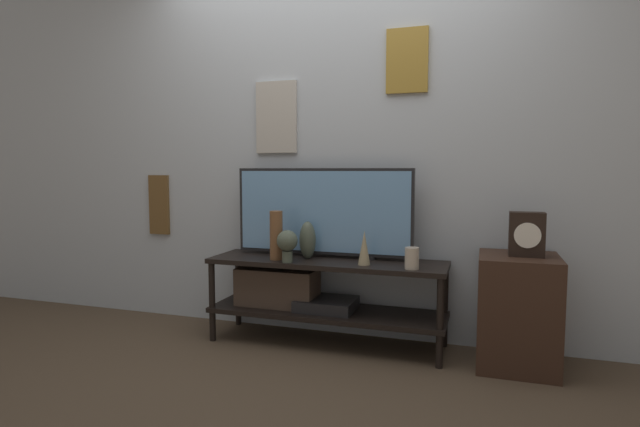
# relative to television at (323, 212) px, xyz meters

# --- Properties ---
(ground_plane) EXTENTS (12.00, 12.00, 0.00)m
(ground_plane) POSITION_rel_television_xyz_m (0.05, -0.34, -0.83)
(ground_plane) COLOR #4C3D2D
(wall_back) EXTENTS (6.40, 0.08, 2.70)m
(wall_back) POSITION_rel_television_xyz_m (0.05, 0.17, 0.52)
(wall_back) COLOR #B2BCC6
(wall_back) RESTS_ON ground_plane
(media_console) EXTENTS (1.48, 0.42, 0.54)m
(media_console) POSITION_rel_television_xyz_m (-0.07, -0.09, -0.49)
(media_console) COLOR black
(media_console) RESTS_ON ground_plane
(television) EXTENTS (1.16, 0.05, 0.57)m
(television) POSITION_rel_television_xyz_m (0.00, 0.00, 0.00)
(television) COLOR black
(television) RESTS_ON media_console
(vase_tall_ceramic) EXTENTS (0.08, 0.08, 0.30)m
(vase_tall_ceramic) POSITION_rel_television_xyz_m (-0.25, -0.18, -0.14)
(vase_tall_ceramic) COLOR brown
(vase_tall_ceramic) RESTS_ON media_console
(vase_slim_bronze) EXTENTS (0.07, 0.07, 0.20)m
(vase_slim_bronze) POSITION_rel_television_xyz_m (0.31, -0.17, -0.19)
(vase_slim_bronze) COLOR tan
(vase_slim_bronze) RESTS_ON media_console
(vase_urn_stoneware) EXTENTS (0.10, 0.10, 0.24)m
(vase_urn_stoneware) POSITION_rel_television_xyz_m (-0.07, -0.09, -0.18)
(vase_urn_stoneware) COLOR #4C5647
(vase_urn_stoneware) RESTS_ON media_console
(candle_jar) EXTENTS (0.08, 0.08, 0.12)m
(candle_jar) POSITION_rel_television_xyz_m (0.60, -0.21, -0.23)
(candle_jar) COLOR #C1B29E
(candle_jar) RESTS_ON media_console
(decorative_bust) EXTENTS (0.13, 0.13, 0.20)m
(decorative_bust) POSITION_rel_television_xyz_m (-0.15, -0.24, -0.17)
(decorative_bust) COLOR #4C5647
(decorative_bust) RESTS_ON media_console
(side_table) EXTENTS (0.42, 0.44, 0.62)m
(side_table) POSITION_rel_television_xyz_m (1.17, -0.10, -0.52)
(side_table) COLOR #382319
(side_table) RESTS_ON ground_plane
(mantel_clock) EXTENTS (0.18, 0.11, 0.24)m
(mantel_clock) POSITION_rel_television_xyz_m (1.20, -0.11, -0.08)
(mantel_clock) COLOR black
(mantel_clock) RESTS_ON side_table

